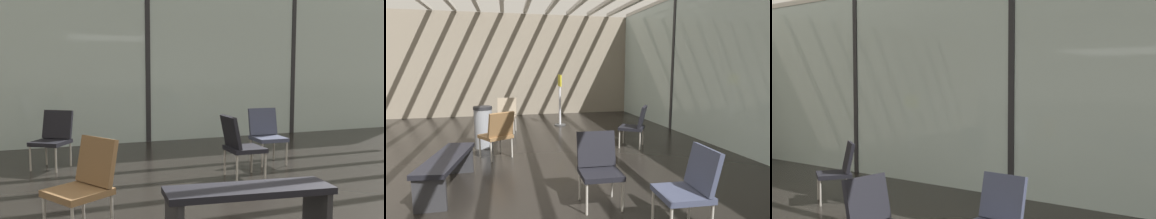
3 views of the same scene
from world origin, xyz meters
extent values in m
cube|color=#A3B7B2|center=(0.00, 5.20, 1.72)|extent=(14.00, 0.08, 3.44)
cube|color=black|center=(0.00, 5.20, 1.72)|extent=(0.10, 0.12, 3.44)
cube|color=black|center=(3.50, 5.20, 1.72)|extent=(0.10, 0.12, 3.44)
ellipsoid|color=silver|center=(0.23, 11.12, 1.90)|extent=(10.16, 3.80, 3.80)
sphere|color=black|center=(-2.57, 9.37, 2.18)|extent=(0.28, 0.28, 0.28)
sphere|color=black|center=(-1.67, 9.37, 2.18)|extent=(0.28, 0.28, 0.28)
sphere|color=black|center=(-0.77, 9.37, 2.18)|extent=(0.28, 0.28, 0.28)
sphere|color=black|center=(0.13, 9.37, 2.18)|extent=(0.28, 0.28, 0.28)
sphere|color=black|center=(1.03, 9.37, 2.18)|extent=(0.28, 0.28, 0.28)
sphere|color=black|center=(1.93, 9.37, 2.18)|extent=(0.28, 0.28, 0.28)
cube|color=black|center=(0.56, 1.92, 0.40)|extent=(0.50, 0.50, 0.06)
cube|color=black|center=(0.34, 1.93, 0.65)|extent=(0.16, 0.49, 0.44)
cylinder|color=gray|center=(0.76, 1.70, 0.18)|extent=(0.03, 0.03, 0.37)
cylinder|color=gray|center=(0.77, 2.12, 0.18)|extent=(0.03, 0.03, 0.37)
cylinder|color=gray|center=(0.34, 1.72, 0.18)|extent=(0.03, 0.03, 0.37)
cylinder|color=gray|center=(0.35, 2.14, 0.18)|extent=(0.03, 0.03, 0.37)
cube|color=brown|center=(-1.80, 0.63, 0.40)|extent=(0.66, 0.66, 0.06)
cube|color=brown|center=(-1.61, 0.75, 0.65)|extent=(0.37, 0.48, 0.44)
cylinder|color=gray|center=(-2.09, 0.71, 0.18)|extent=(0.03, 0.03, 0.37)
cylinder|color=gray|center=(-1.73, 0.92, 0.18)|extent=(0.03, 0.03, 0.37)
cylinder|color=gray|center=(-1.51, 0.56, 0.18)|extent=(0.03, 0.03, 0.37)
cube|color=black|center=(-1.97, 3.38, 0.40)|extent=(0.66, 0.66, 0.06)
cube|color=black|center=(-1.85, 3.56, 0.65)|extent=(0.48, 0.38, 0.44)
cylinder|color=gray|center=(-2.26, 3.32, 0.18)|extent=(0.03, 0.03, 0.37)
cylinder|color=gray|center=(-1.91, 3.09, 0.18)|extent=(0.03, 0.03, 0.37)
cylinder|color=gray|center=(-2.03, 3.67, 0.18)|extent=(0.03, 0.03, 0.37)
cylinder|color=gray|center=(-1.68, 3.45, 0.18)|extent=(0.03, 0.03, 0.37)
cube|color=#33384C|center=(1.31, 2.55, 0.40)|extent=(0.51, 0.51, 0.06)
cube|color=#33384C|center=(1.32, 2.76, 0.65)|extent=(0.49, 0.17, 0.44)
cylinder|color=gray|center=(1.08, 2.35, 0.18)|extent=(0.03, 0.03, 0.37)
cylinder|color=gray|center=(1.50, 2.33, 0.18)|extent=(0.03, 0.03, 0.37)
cylinder|color=gray|center=(1.11, 2.77, 0.18)|extent=(0.03, 0.03, 0.37)
cylinder|color=gray|center=(1.53, 2.75, 0.18)|extent=(0.03, 0.03, 0.37)
cube|color=black|center=(-0.39, 0.04, 0.44)|extent=(1.54, 0.58, 0.06)
cube|color=#262628|center=(0.28, -0.04, 0.21)|extent=(0.06, 0.36, 0.41)
camera|label=1|loc=(-2.08, -3.08, 1.49)|focal=38.29mm
camera|label=2|loc=(3.96, 0.86, 1.67)|focal=28.94mm
camera|label=3|loc=(3.69, -1.11, 1.73)|focal=44.77mm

